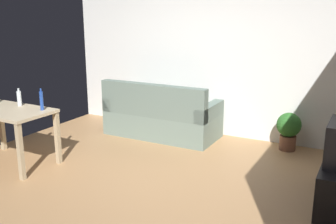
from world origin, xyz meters
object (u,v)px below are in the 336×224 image
at_px(bottle_clear, 19,98).
at_px(desk, 8,117).
at_px(potted_plant, 289,129).
at_px(bottle_blue, 42,100).
at_px(couch, 161,118).

bearing_deg(bottle_clear, desk, -90.02).
distance_m(desk, potted_plant, 3.97).
bearing_deg(bottle_blue, desk, -157.45).
height_order(potted_plant, bottle_blue, bottle_blue).
height_order(couch, potted_plant, couch).
relative_size(desk, bottle_blue, 4.21).
height_order(desk, potted_plant, desk).
relative_size(couch, potted_plant, 3.21).
bearing_deg(bottle_clear, couch, 55.61).
height_order(potted_plant, bottle_clear, bottle_clear).
bearing_deg(couch, potted_plant, -171.09).
height_order(couch, bottle_blue, bottle_blue).
xyz_separation_m(couch, potted_plant, (1.99, 0.31, 0.02)).
height_order(desk, bottle_blue, bottle_blue).
bearing_deg(desk, bottle_blue, 23.72).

